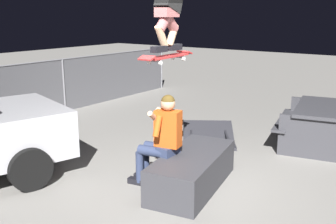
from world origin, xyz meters
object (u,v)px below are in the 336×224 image
(person_sitting_on_ledge, at_px, (161,136))
(picnic_table_back, at_px, (317,119))
(kicker_ramp, at_px, (208,139))
(ledge_box_main, at_px, (192,171))
(skater_airborne, at_px, (169,3))
(skateboard, at_px, (167,57))

(person_sitting_on_ledge, height_order, picnic_table_back, person_sitting_on_ledge)
(person_sitting_on_ledge, relative_size, kicker_ramp, 1.01)
(picnic_table_back, bearing_deg, person_sitting_on_ledge, 158.19)
(ledge_box_main, distance_m, skater_airborne, 2.28)
(person_sitting_on_ledge, bearing_deg, skater_airborne, 0.29)
(skateboard, xyz_separation_m, skater_airborne, (0.06, 0.00, 0.69))
(picnic_table_back, bearing_deg, ledge_box_main, 163.26)
(ledge_box_main, xyz_separation_m, kicker_ramp, (1.83, 0.81, -0.18))
(skateboard, distance_m, picnic_table_back, 3.45)
(kicker_ramp, bearing_deg, picnic_table_back, -58.35)
(person_sitting_on_ledge, height_order, kicker_ramp, person_sitting_on_ledge)
(ledge_box_main, xyz_separation_m, skater_airborne, (-0.03, 0.38, 2.25))
(ledge_box_main, height_order, picnic_table_back, picnic_table_back)
(ledge_box_main, relative_size, skateboard, 1.65)
(person_sitting_on_ledge, xyz_separation_m, skater_airborne, (0.20, 0.00, 1.76))
(kicker_ramp, bearing_deg, skateboard, -167.29)
(ledge_box_main, relative_size, kicker_ramp, 1.29)
(skateboard, distance_m, kicker_ramp, 2.63)
(skateboard, height_order, skater_airborne, skater_airborne)
(skateboard, relative_size, skater_airborne, 0.92)
(person_sitting_on_ledge, relative_size, skater_airborne, 1.18)
(skateboard, bearing_deg, person_sitting_on_ledge, 179.44)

